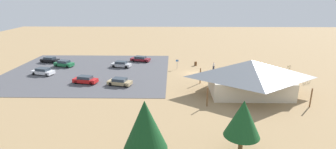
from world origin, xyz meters
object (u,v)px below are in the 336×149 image
Objects in this scene: bicycle_white_front_row at (307,82)px; bicycle_teal_trailside at (276,79)px; car_black_inner_stall at (50,60)px; car_red_second_row at (85,80)px; pine_mideast at (145,125)px; car_maroon_end_stall at (140,59)px; bicycle_purple_edge_north at (204,77)px; lot_sign at (177,63)px; bicycle_silver_by_bin at (296,79)px; pine_west at (243,119)px; bicycle_green_yard_left at (266,67)px; visitor_crossing_yard at (214,66)px; bike_pavilion at (250,75)px; car_green_far_end at (64,64)px; trash_bin at (196,64)px; bicycle_black_edge_south at (221,70)px; bicycle_red_near_sign at (200,73)px; car_tan_by_curb at (120,82)px; bicycle_yellow_yard_front at (289,68)px; car_silver_front_row at (121,64)px; car_white_near_entry at (43,71)px; visitor_by_pavilion at (227,74)px.

bicycle_teal_trailside is at bearing -20.47° from bicycle_white_front_row.
car_black_inner_stall is 0.96× the size of car_red_second_row.
pine_mideast is 42.31m from car_maroon_end_stall.
car_red_second_row reaches higher than bicycle_purple_edge_north.
car_maroon_end_stall is 1.06× the size of car_red_second_row.
bicycle_silver_by_bin is (-22.64, 7.91, -1.05)m from lot_sign.
car_black_inner_stall is (36.69, -37.14, -3.33)m from pine_west.
visitor_crossing_yard is (11.78, 1.24, 0.50)m from bicycle_green_yard_left.
bike_pavilion is 3.34× the size of car_green_far_end.
trash_bin is 0.41× the size of lot_sign.
car_green_far_end reaches higher than bicycle_purple_edge_north.
pine_west is 27.73m from bicycle_teal_trailside.
bike_pavilion is at bearing 100.05° from bicycle_black_edge_south.
car_tan_by_curb is at bearing 24.20° from bicycle_red_near_sign.
car_silver_front_row is (37.24, -0.80, 0.35)m from bicycle_yellow_yard_front.
car_red_second_row is at bearing 153.39° from car_white_near_entry.
bike_pavilion is 13.43m from bicycle_white_front_row.
car_silver_front_row is at bearing -17.16° from bicycle_red_near_sign.
visitor_crossing_yard reaches higher than car_red_second_row.
bike_pavilion is 3.10× the size of car_maroon_end_stall.
car_tan_by_curb is (-2.05, 12.21, -0.01)m from car_silver_front_row.
car_green_far_end is at bearing -39.36° from car_tan_by_curb.
bicycle_white_front_row is at bearing 151.46° from bicycle_black_edge_south.
bicycle_black_edge_south is 16.35m from bicycle_white_front_row.
bicycle_yellow_yard_front is 0.30× the size of car_black_inner_stall.
bicycle_black_edge_south is (9.41, -5.96, -0.03)m from bicycle_teal_trailside.
bicycle_white_front_row is at bearing 166.14° from visitor_by_pavilion.
lot_sign is 24.01m from bicycle_silver_by_bin.
bicycle_teal_trailside is 13.15m from visitor_crossing_yard.
bicycle_yellow_yard_front is at bearing -174.30° from car_white_near_entry.
car_red_second_row reaches higher than car_silver_front_row.
bike_pavilion reaches higher than trash_bin.
car_green_far_end is (50.32, -1.00, 0.39)m from bicycle_yellow_yard_front.
pine_west is 0.83× the size of pine_mideast.
visitor_crossing_yard is (-33.66, 1.56, 0.09)m from car_green_far_end.
visitor_by_pavilion reaches higher than bicycle_black_edge_south.
visitor_by_pavilion is at bearing 159.35° from bicycle_red_near_sign.
car_silver_front_row is at bearing -5.15° from lot_sign.
bicycle_purple_edge_north reaches higher than bicycle_red_near_sign.
bike_pavilion is 11.43× the size of bicycle_yellow_yard_front.
car_black_inner_stall reaches higher than bicycle_teal_trailside.
bicycle_red_near_sign is 5.28m from bicycle_black_edge_south.
bicycle_green_yard_left is at bearing -158.25° from car_tan_by_curb.
bicycle_purple_edge_north is at bearing -50.30° from bike_pavilion.
car_maroon_end_stall is (8.90, -6.47, -0.72)m from lot_sign.
bicycle_purple_edge_north is (13.59, -0.78, 0.02)m from bicycle_teal_trailside.
bicycle_teal_trailside is 13.61m from bicycle_purple_edge_north.
car_red_second_row is (41.77, 10.42, 0.36)m from bicycle_yellow_yard_front.
bicycle_yellow_yard_front is 8.48m from bicycle_silver_by_bin.
visitor_crossing_yard is at bearing -107.93° from pine_mideast.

